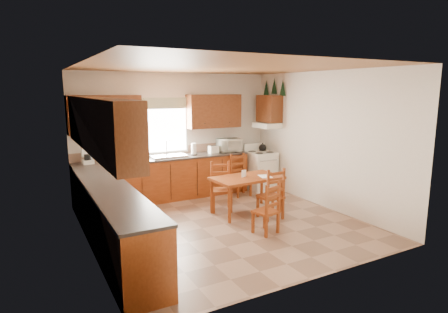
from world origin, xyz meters
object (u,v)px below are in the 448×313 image
chair_far_left (241,175)px  chair_far_right (221,187)px  microwave (229,145)px  dining_table (247,195)px  chair_near_left (266,208)px  stove (261,171)px  chair_near_right (271,193)px

chair_far_left → chair_far_right: (-0.88, -0.73, 0.01)m
microwave → dining_table: size_ratio=0.38×
chair_near_left → chair_far_right: size_ratio=0.91×
stove → chair_far_left: size_ratio=0.96×
dining_table → chair_near_right: 0.53m
chair_near_right → chair_far_right: (-0.59, 0.81, -0.00)m
microwave → chair_far_right: (-0.88, -1.26, -0.60)m
dining_table → chair_near_left: size_ratio=1.53×
stove → dining_table: bearing=-133.8°
chair_near_right → dining_table: bearing=-65.2°
stove → chair_near_left: bearing=-123.7°
stove → microwave: 0.98m
stove → chair_far_left: (-0.69, -0.25, 0.02)m
dining_table → chair_far_right: size_ratio=1.39×
stove → chair_far_right: (-1.58, -0.97, 0.03)m
chair_near_left → chair_far_left: (0.80, 2.10, 0.03)m
dining_table → chair_far_left: bearing=61.2°
chair_near_left → stove: bearing=-137.4°
dining_table → chair_near_left: 1.08m
stove → dining_table: stove is taller
chair_near_right → chair_far_left: (0.30, 1.54, -0.01)m
stove → chair_far_left: 0.73m
chair_far_left → microwave: bearing=89.9°
microwave → chair_near_left: 2.83m
microwave → chair_far_right: microwave is taller
dining_table → chair_near_left: (-0.29, -1.04, 0.08)m
microwave → dining_table: bearing=-101.5°
chair_near_left → chair_near_right: size_ratio=0.91×
stove → chair_near_left: 2.78m
chair_near_right → microwave: bearing=-97.5°
chair_far_right → stove: bearing=51.9°
stove → microwave: size_ratio=1.78×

